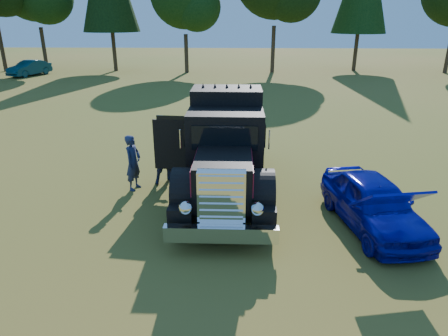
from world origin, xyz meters
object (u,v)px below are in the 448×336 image
(spectator_near, at_px, (133,163))
(distant_teal_car, at_px, (29,68))
(spectator_far, at_px, (168,154))
(hotrod_coupe, at_px, (373,203))
(diamond_t_truck, at_px, (226,153))

(spectator_near, xyz_separation_m, distant_teal_car, (-15.34, 24.25, -0.20))
(spectator_far, bearing_deg, hotrod_coupe, -57.83)
(spectator_far, distance_m, distant_teal_car, 28.79)
(hotrod_coupe, height_order, spectator_near, hotrod_coupe)
(diamond_t_truck, bearing_deg, spectator_near, 174.84)
(hotrod_coupe, relative_size, spectator_near, 2.50)
(spectator_near, distance_m, spectator_far, 1.10)
(diamond_t_truck, bearing_deg, spectator_far, 156.99)
(hotrod_coupe, bearing_deg, spectator_far, 154.34)
(diamond_t_truck, relative_size, spectator_far, 3.74)
(diamond_t_truck, bearing_deg, hotrod_coupe, -26.92)
(spectator_near, bearing_deg, spectator_far, -43.84)
(hotrod_coupe, distance_m, distant_teal_car, 34.26)
(spectator_near, relative_size, distant_teal_car, 0.43)
(distant_teal_car, bearing_deg, hotrod_coupe, -29.80)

